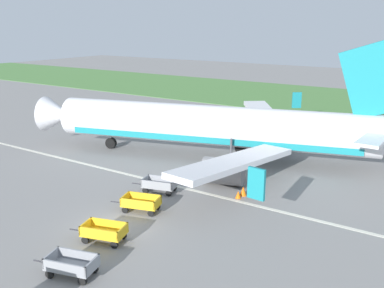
{
  "coord_description": "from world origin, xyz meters",
  "views": [
    {
      "loc": [
        17.87,
        -18.1,
        12.38
      ],
      "look_at": [
        -1.15,
        10.69,
        2.8
      ],
      "focal_mm": 40.84,
      "sensor_mm": 36.0,
      "label": 1
    }
  ],
  "objects_px": {
    "baggage_cart_nearest": "(71,265)",
    "traffic_cone_near_plane": "(238,195)",
    "baggage_cart_third_in_row": "(141,203)",
    "traffic_cone_mid_apron": "(243,191)",
    "baggage_cart_second_in_row": "(104,232)",
    "airplane": "(221,127)",
    "baggage_cart_fourth_in_row": "(159,184)"
  },
  "relations": [
    {
      "from": "airplane",
      "to": "baggage_cart_second_in_row",
      "type": "relative_size",
      "value": 10.24
    },
    {
      "from": "baggage_cart_third_in_row",
      "to": "baggage_cart_fourth_in_row",
      "type": "height_order",
      "value": "same"
    },
    {
      "from": "baggage_cart_nearest",
      "to": "traffic_cone_mid_apron",
      "type": "distance_m",
      "value": 14.57
    },
    {
      "from": "airplane",
      "to": "traffic_cone_mid_apron",
      "type": "distance_m",
      "value": 9.71
    },
    {
      "from": "baggage_cart_nearest",
      "to": "baggage_cart_fourth_in_row",
      "type": "height_order",
      "value": "same"
    },
    {
      "from": "baggage_cart_second_in_row",
      "to": "baggage_cart_fourth_in_row",
      "type": "bearing_deg",
      "value": 104.29
    },
    {
      "from": "baggage_cart_nearest",
      "to": "traffic_cone_mid_apron",
      "type": "height_order",
      "value": "baggage_cart_nearest"
    },
    {
      "from": "baggage_cart_second_in_row",
      "to": "traffic_cone_mid_apron",
      "type": "relative_size",
      "value": 5.27
    },
    {
      "from": "baggage_cart_nearest",
      "to": "baggage_cart_third_in_row",
      "type": "relative_size",
      "value": 1.0
    },
    {
      "from": "baggage_cart_second_in_row",
      "to": "baggage_cart_third_in_row",
      "type": "distance_m",
      "value": 4.56
    },
    {
      "from": "traffic_cone_mid_apron",
      "to": "baggage_cart_second_in_row",
      "type": "bearing_deg",
      "value": -108.28
    },
    {
      "from": "baggage_cart_nearest",
      "to": "baggage_cart_fourth_in_row",
      "type": "xyz_separation_m",
      "value": [
        -3.24,
        11.49,
        0.0
      ]
    },
    {
      "from": "airplane",
      "to": "traffic_cone_mid_apron",
      "type": "xyz_separation_m",
      "value": [
        6.02,
        -7.12,
        -2.71
      ]
    },
    {
      "from": "airplane",
      "to": "baggage_cart_third_in_row",
      "type": "relative_size",
      "value": 10.25
    },
    {
      "from": "airplane",
      "to": "baggage_cart_second_in_row",
      "type": "bearing_deg",
      "value": -82.29
    },
    {
      "from": "airplane",
      "to": "baggage_cart_nearest",
      "type": "bearing_deg",
      "value": -80.38
    },
    {
      "from": "traffic_cone_near_plane",
      "to": "traffic_cone_mid_apron",
      "type": "distance_m",
      "value": 0.68
    },
    {
      "from": "baggage_cart_third_in_row",
      "to": "traffic_cone_near_plane",
      "type": "bearing_deg",
      "value": 52.13
    },
    {
      "from": "baggage_cart_second_in_row",
      "to": "baggage_cart_third_in_row",
      "type": "relative_size",
      "value": 1.0
    },
    {
      "from": "traffic_cone_near_plane",
      "to": "traffic_cone_mid_apron",
      "type": "xyz_separation_m",
      "value": [
        0.07,
        0.67,
        0.07
      ]
    },
    {
      "from": "baggage_cart_second_in_row",
      "to": "traffic_cone_mid_apron",
      "type": "bearing_deg",
      "value": 71.72
    },
    {
      "from": "baggage_cart_fourth_in_row",
      "to": "traffic_cone_mid_apron",
      "type": "relative_size",
      "value": 5.27
    },
    {
      "from": "airplane",
      "to": "traffic_cone_near_plane",
      "type": "relative_size",
      "value": 67.32
    },
    {
      "from": "airplane",
      "to": "traffic_cone_near_plane",
      "type": "bearing_deg",
      "value": -52.64
    },
    {
      "from": "airplane",
      "to": "baggage_cart_nearest",
      "type": "height_order",
      "value": "airplane"
    },
    {
      "from": "baggage_cart_nearest",
      "to": "baggage_cart_fourth_in_row",
      "type": "relative_size",
      "value": 1.0
    },
    {
      "from": "baggage_cart_nearest",
      "to": "traffic_cone_near_plane",
      "type": "bearing_deg",
      "value": 80.44
    },
    {
      "from": "baggage_cart_nearest",
      "to": "baggage_cart_third_in_row",
      "type": "bearing_deg",
      "value": 104.92
    },
    {
      "from": "baggage_cart_second_in_row",
      "to": "baggage_cart_third_in_row",
      "type": "height_order",
      "value": "same"
    },
    {
      "from": "traffic_cone_near_plane",
      "to": "baggage_cart_second_in_row",
      "type": "bearing_deg",
      "value": -109.07
    },
    {
      "from": "baggage_cart_nearest",
      "to": "traffic_cone_mid_apron",
      "type": "xyz_separation_m",
      "value": [
        2.37,
        14.37,
        -0.26
      ]
    },
    {
      "from": "airplane",
      "to": "traffic_cone_mid_apron",
      "type": "height_order",
      "value": "airplane"
    }
  ]
}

